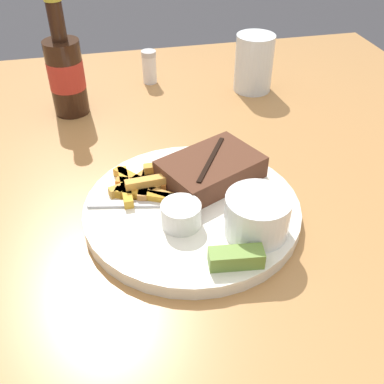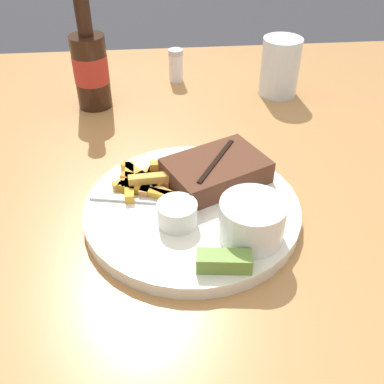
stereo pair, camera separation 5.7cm
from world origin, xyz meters
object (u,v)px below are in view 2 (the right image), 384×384
object	(u,v)px
coleslaw_cup	(252,218)
fork_utensil	(136,199)
dinner_plate	(192,210)
beer_bottle	(91,67)
salt_shaker	(176,65)
steak_portion	(216,171)
dipping_sauce_cup	(177,213)
pickle_spear	(224,261)
drinking_glass	(280,67)

from	to	relation	value
coleslaw_cup	fork_utensil	world-z (taller)	coleslaw_cup
dinner_plate	coleslaw_cup	distance (m)	0.10
dinner_plate	beer_bottle	xyz separation A→B (m)	(-0.15, 0.33, 0.07)
beer_bottle	salt_shaker	distance (m)	0.19
steak_portion	fork_utensil	world-z (taller)	steak_portion
coleslaw_cup	fork_utensil	bearing A→B (deg)	149.25
dinner_plate	coleslaw_cup	size ratio (longest dim) A/B	3.63
steak_portion	coleslaw_cup	distance (m)	0.12
beer_bottle	fork_utensil	bearing A→B (deg)	-76.01
dipping_sauce_cup	beer_bottle	xyz separation A→B (m)	(-0.13, 0.36, 0.04)
dinner_plate	steak_portion	distance (m)	0.07
steak_portion	coleslaw_cup	world-z (taller)	coleslaw_cup
coleslaw_cup	pickle_spear	distance (m)	0.06
drinking_glass	salt_shaker	xyz separation A→B (m)	(-0.19, 0.08, -0.02)
pickle_spear	drinking_glass	distance (m)	0.49
steak_portion	coleslaw_cup	size ratio (longest dim) A/B	2.03
dinner_plate	drinking_glass	distance (m)	0.40
beer_bottle	pickle_spear	bearing A→B (deg)	-68.38
dipping_sauce_cup	fork_utensil	xyz separation A→B (m)	(-0.05, 0.05, -0.01)
steak_portion	dipping_sauce_cup	bearing A→B (deg)	-125.02
dinner_plate	salt_shaker	size ratio (longest dim) A/B	4.29
dinner_plate	pickle_spear	bearing A→B (deg)	-77.65
coleslaw_cup	salt_shaker	world-z (taller)	coleslaw_cup
steak_portion	dipping_sauce_cup	xyz separation A→B (m)	(-0.06, -0.08, 0.00)
beer_bottle	coleslaw_cup	bearing A→B (deg)	-61.55
fork_utensil	beer_bottle	size ratio (longest dim) A/B	0.64
dinner_plate	salt_shaker	xyz separation A→B (m)	(0.01, 0.42, 0.02)
dinner_plate	steak_portion	bearing A→B (deg)	52.86
dipping_sauce_cup	drinking_glass	distance (m)	0.44
steak_portion	drinking_glass	xyz separation A→B (m)	(0.16, 0.29, 0.02)
pickle_spear	fork_utensil	distance (m)	0.16
fork_utensil	dipping_sauce_cup	bearing A→B (deg)	-32.43
steak_portion	pickle_spear	distance (m)	0.16
beer_bottle	salt_shaker	world-z (taller)	beer_bottle
dipping_sauce_cup	fork_utensil	size ratio (longest dim) A/B	0.37
steak_portion	salt_shaker	world-z (taller)	salt_shaker
beer_bottle	drinking_glass	xyz separation A→B (m)	(0.35, 0.02, -0.02)
pickle_spear	drinking_glass	size ratio (longest dim) A/B	0.59
dinner_plate	pickle_spear	world-z (taller)	pickle_spear
coleslaw_cup	beer_bottle	size ratio (longest dim) A/B	0.37
coleslaw_cup	drinking_glass	world-z (taller)	drinking_glass
steak_portion	salt_shaker	distance (m)	0.37
steak_portion	fork_utensil	size ratio (longest dim) A/B	1.17
steak_portion	pickle_spear	size ratio (longest dim) A/B	2.49
fork_utensil	drinking_glass	distance (m)	0.43
dinner_plate	dipping_sauce_cup	distance (m)	0.05
pickle_spear	dinner_plate	bearing A→B (deg)	102.35
salt_shaker	dipping_sauce_cup	bearing A→B (deg)	-93.47
beer_bottle	drinking_glass	distance (m)	0.35
coleslaw_cup	pickle_spear	bearing A→B (deg)	-129.87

